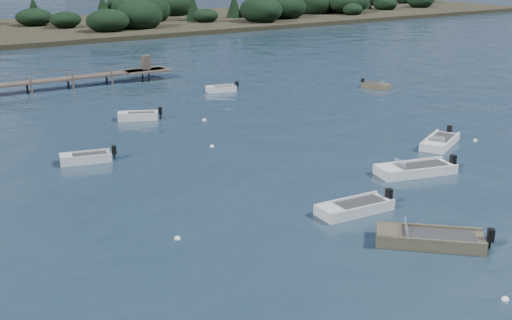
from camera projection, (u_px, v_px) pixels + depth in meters
ground at (77, 67)px, 79.36m from camera, size 400.00×400.00×0.00m
dinghy_mid_grey at (354, 209)px, 34.93m from camera, size 4.73×1.98×1.18m
dinghy_near_olive at (429, 241)px, 31.09m from camera, size 4.99×4.91×1.34m
tender_far_grey_b at (221, 90)px, 65.57m from camera, size 3.45×1.83×1.16m
tender_far_grey at (86, 159)px, 43.38m from camera, size 3.82×2.17×1.21m
tender_far_white at (138, 117)px, 54.49m from camera, size 3.70×2.65×1.27m
dinghy_mid_white_a at (415, 171)px, 41.07m from camera, size 5.58×3.19×1.28m
dinghy_mid_white_b at (440, 143)px, 47.12m from camera, size 4.91×3.52×1.23m
dinghy_extra_a at (377, 87)px, 67.24m from camera, size 2.32×3.27×1.09m
buoy_a at (505, 300)px, 26.12m from camera, size 0.32×0.32×0.32m
buoy_c at (177, 239)px, 31.69m from camera, size 0.32×0.32×0.32m
buoy_d at (475, 141)px, 48.32m from camera, size 0.32×0.32×0.32m
buoy_e at (204, 120)px, 54.23m from camera, size 0.32×0.32×0.32m
buoy_extra_a at (212, 147)px, 46.79m from camera, size 0.32×0.32×0.32m
far_headland at (133, 16)px, 123.62m from camera, size 190.00×40.00×5.80m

